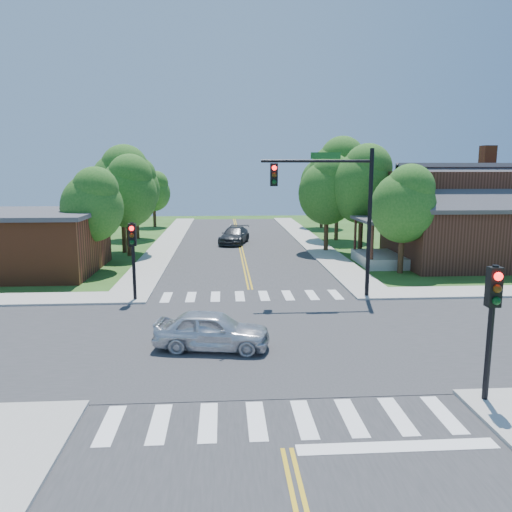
{
  "coord_description": "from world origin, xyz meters",
  "views": [
    {
      "loc": [
        -1.37,
        -17.72,
        6.23
      ],
      "look_at": [
        0.15,
        5.34,
        2.2
      ],
      "focal_mm": 35.0,
      "sensor_mm": 36.0,
      "label": 1
    }
  ],
  "objects": [
    {
      "name": "ground",
      "position": [
        0.0,
        0.0,
        0.0
      ],
      "size": [
        100.0,
        100.0,
        0.0
      ],
      "primitive_type": "plane",
      "color": "#284A17",
      "rests_on": "ground"
    },
    {
      "name": "road_ns",
      "position": [
        0.0,
        0.0,
        0.02
      ],
      "size": [
        10.0,
        90.0,
        0.04
      ],
      "primitive_type": "cube",
      "color": "#2D2D30",
      "rests_on": "ground"
    },
    {
      "name": "road_ew",
      "position": [
        0.0,
        0.0,
        0.03
      ],
      "size": [
        90.0,
        10.0,
        0.04
      ],
      "primitive_type": "cube",
      "color": "#2D2D30",
      "rests_on": "ground"
    },
    {
      "name": "intersection_patch",
      "position": [
        0.0,
        0.0,
        0.0
      ],
      "size": [
        10.2,
        10.2,
        0.06
      ],
      "primitive_type": "cube",
      "color": "#2D2D30",
      "rests_on": "ground"
    },
    {
      "name": "sidewalk_ne",
      "position": [
        15.82,
        15.82,
        0.07
      ],
      "size": [
        40.0,
        40.0,
        0.14
      ],
      "color": "#9E9B93",
      "rests_on": "ground"
    },
    {
      "name": "sidewalk_nw",
      "position": [
        -15.82,
        15.82,
        0.07
      ],
      "size": [
        40.0,
        40.0,
        0.14
      ],
      "color": "#9E9B93",
      "rests_on": "ground"
    },
    {
      "name": "crosswalk_north",
      "position": [
        0.0,
        6.2,
        0.05
      ],
      "size": [
        8.85,
        2.0,
        0.01
      ],
      "color": "white",
      "rests_on": "ground"
    },
    {
      "name": "crosswalk_south",
      "position": [
        0.0,
        -6.2,
        0.05
      ],
      "size": [
        8.85,
        2.0,
        0.01
      ],
      "color": "white",
      "rests_on": "ground"
    },
    {
      "name": "centerline",
      "position": [
        0.0,
        0.0,
        0.05
      ],
      "size": [
        0.3,
        90.0,
        0.01
      ],
      "color": "gold",
      "rests_on": "ground"
    },
    {
      "name": "stop_bar",
      "position": [
        2.5,
        -7.6,
        0.0
      ],
      "size": [
        4.6,
        0.45,
        0.09
      ],
      "primitive_type": "cube",
      "color": "white",
      "rests_on": "ground"
    },
    {
      "name": "signal_mast_ne",
      "position": [
        3.91,
        5.59,
        4.85
      ],
      "size": [
        5.3,
        0.42,
        7.2
      ],
      "color": "black",
      "rests_on": "ground"
    },
    {
      "name": "signal_pole_se",
      "position": [
        5.6,
        -5.62,
        2.66
      ],
      "size": [
        0.34,
        0.42,
        3.8
      ],
      "color": "black",
      "rests_on": "ground"
    },
    {
      "name": "signal_pole_nw",
      "position": [
        -5.6,
        5.58,
        2.66
      ],
      "size": [
        0.34,
        0.42,
        3.8
      ],
      "color": "black",
      "rests_on": "ground"
    },
    {
      "name": "house_ne",
      "position": [
        15.11,
        14.23,
        3.33
      ],
      "size": [
        13.05,
        8.8,
        7.11
      ],
      "color": "black",
      "rests_on": "ground"
    },
    {
      "name": "building_nw",
      "position": [
        -14.2,
        13.2,
        1.88
      ],
      "size": [
        10.4,
        8.4,
        3.73
      ],
      "color": "brown",
      "rests_on": "ground"
    },
    {
      "name": "tree_e_a",
      "position": [
        9.41,
        11.3,
        4.29
      ],
      "size": [
        3.86,
        3.67,
        6.56
      ],
      "color": "#382314",
      "rests_on": "ground"
    },
    {
      "name": "tree_e_b",
      "position": [
        8.81,
        18.15,
        5.29
      ],
      "size": [
        4.75,
        4.51,
        8.07
      ],
      "color": "#382314",
      "rests_on": "ground"
    },
    {
      "name": "tree_e_c",
      "position": [
        8.74,
        25.73,
        5.95
      ],
      "size": [
        5.34,
        5.07,
        9.07
      ],
      "color": "#382314",
      "rests_on": "ground"
    },
    {
      "name": "tree_e_d",
      "position": [
        9.28,
        35.27,
        5.2
      ],
      "size": [
        4.67,
        4.43,
        7.93
      ],
      "color": "#382314",
      "rests_on": "ground"
    },
    {
      "name": "tree_w_a",
      "position": [
        -9.28,
        13.32,
        4.19
      ],
      "size": [
        3.77,
        3.58,
        6.41
      ],
      "color": "#382314",
      "rests_on": "ground"
    },
    {
      "name": "tree_w_b",
      "position": [
        -8.79,
        20.12,
        5.27
      ],
      "size": [
        4.73,
        4.49,
        8.04
      ],
      "color": "#382314",
      "rests_on": "ground"
    },
    {
      "name": "tree_w_c",
      "position": [
        -9.1,
        27.86,
        4.79
      ],
      "size": [
        4.3,
        4.09,
        7.31
      ],
      "color": "#382314",
      "rests_on": "ground"
    },
    {
      "name": "tree_w_d",
      "position": [
        -8.78,
        37.15,
        3.97
      ],
      "size": [
        3.57,
        3.39,
        6.07
      ],
      "color": "#382314",
      "rests_on": "ground"
    },
    {
      "name": "tree_house",
      "position": [
        6.5,
        19.39,
        4.82
      ],
      "size": [
        4.33,
        4.11,
        7.36
      ],
      "color": "#382314",
      "rests_on": "ground"
    },
    {
      "name": "tree_bldg",
      "position": [
        -8.14,
        18.61,
        4.79
      ],
      "size": [
        4.31,
        4.09,
        7.32
      ],
      "color": "#382314",
      "rests_on": "ground"
    },
    {
      "name": "car_silver",
      "position": [
        -1.8,
        -1.05,
        0.68
      ],
      "size": [
        2.91,
        4.53,
        1.37
      ],
      "primitive_type": "imported",
      "rotation": [
        0.0,
        0.0,
        1.41
      ],
      "color": "silver",
      "rests_on": "ground"
    },
    {
      "name": "car_dgrey",
      "position": [
        -0.46,
        23.92,
        0.69
      ],
      "size": [
        4.14,
        5.67,
        1.39
      ],
      "primitive_type": "imported",
      "rotation": [
        0.0,
        0.0,
        -0.24
      ],
      "color": "#2C2E31",
      "rests_on": "ground"
    }
  ]
}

